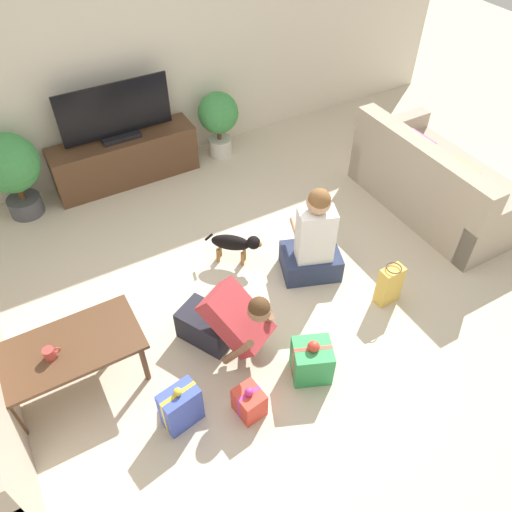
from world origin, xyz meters
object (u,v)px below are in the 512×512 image
Objects in this scene: coffee_table at (68,352)px; potted_plant_back_right at (218,118)px; tv at (116,115)px; gift_box_a at (249,402)px; gift_box_b at (312,360)px; gift_bag_a at (389,285)px; tv_console at (126,159)px; person_sitting at (313,244)px; mug at (50,353)px; dog at (236,243)px; gift_box_c at (181,407)px; person_kneeling at (226,321)px; potted_plant_back_left at (10,168)px; sofa_right at (436,184)px.

potted_plant_back_right reaches higher than coffee_table.
gift_box_a is at bearing -93.51° from tv.
gift_box_b is 0.95× the size of gift_bag_a.
tv_console reaches higher than gift_bag_a.
mug is at bearing 23.71° from person_sitting.
gift_box_c reaches higher than dog.
person_kneeling is (1.14, -0.26, -0.08)m from coffee_table.
gift_box_b is at bearing -26.58° from coffee_table.
coffee_table is 2.70m from tv.
tv_console is at bearing 177.50° from potted_plant_back_right.
gift_bag_a is (1.00, 0.29, 0.03)m from gift_box_b.
mug is at bearing -118.84° from tv_console.
mug reaches higher than gift_box_b.
gift_bag_a is at bearing -48.21° from potted_plant_back_left.
gift_bag_a reaches higher than dog.
potted_plant_back_left reaches higher than potted_plant_back_right.
coffee_table is 1.77m from dog.
person_sitting reaches higher than potted_plant_back_right.
potted_plant_back_left is at bearing 61.83° from sofa_right.
coffee_table is 2.65m from gift_bag_a.
potted_plant_back_left is 3.34m from gift_box_a.
potted_plant_back_left is 2.80m from person_kneeling.
tv_console is at bearing 61.16° from mug.
potted_plant_back_left reaches higher than gift_box_a.
gift_box_b is at bearing -24.19° from mug.
tv is 1.41× the size of person_kneeling.
person_kneeling is at bearing 130.48° from gift_box_b.
person_sitting reaches higher than gift_box_a.
gift_box_a is (-1.18, -0.96, -0.25)m from person_sitting.
tv_console is at bearing 2.50° from potted_plant_back_left.
dog is (0.45, -1.79, -0.04)m from tv_console.
mug reaches higher than coffee_table.
potted_plant_back_left is 1.17× the size of potted_plant_back_right.
tv is (0.00, 0.00, 0.54)m from tv_console.
tv is at bearing 62.87° from coffee_table.
potted_plant_back_right reaches higher than gift_bag_a.
person_sitting reaches higher than gift_bag_a.
dog is (-2.21, 0.30, -0.07)m from sofa_right.
person_sitting is (-1.67, -0.18, 0.06)m from sofa_right.
coffee_table reaches higher than gift_box_c.
potted_plant_back_right is at bearing 18.71° from dog.
coffee_table is (-3.87, -0.29, 0.11)m from sofa_right.
potted_plant_back_right reaches higher than gift_box_b.
gift_box_c reaches higher than gift_box_a.
potted_plant_back_left is 2.14× the size of dog.
potted_plant_back_right is (1.15, -0.05, 0.22)m from tv_console.
tv_console reaches higher than coffee_table.
gift_box_c is (-0.57, -0.41, -0.15)m from person_kneeling.
tv_console is at bearing 51.85° from sofa_right.
potted_plant_back_left is 2.22× the size of gift_box_c.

